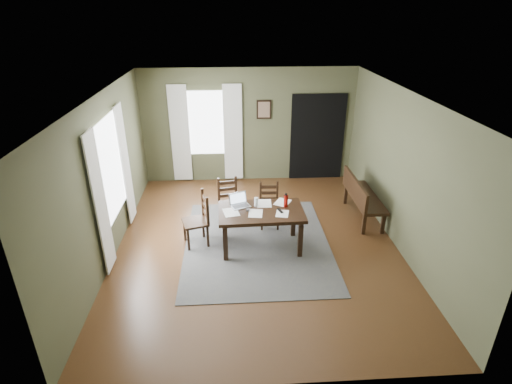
{
  "coord_description": "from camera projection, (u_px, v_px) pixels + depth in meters",
  "views": [
    {
      "loc": [
        -0.41,
        -6.18,
        3.97
      ],
      "look_at": [
        0.0,
        0.3,
        0.9
      ],
      "focal_mm": 28.0,
      "sensor_mm": 36.0,
      "label": 1
    }
  ],
  "objects": [
    {
      "name": "chair_end",
      "position": [
        198.0,
        220.0,
        7.1
      ],
      "size": [
        0.53,
        0.53,
        0.98
      ],
      "rotation": [
        0.0,
        0.0,
        -1.28
      ],
      "color": "black",
      "rests_on": "rug"
    },
    {
      "name": "curtain_left_near",
      "position": [
        100.0,
        204.0,
        6.09
      ],
      "size": [
        0.03,
        0.48,
        2.3
      ],
      "color": "silver",
      "rests_on": "ground"
    },
    {
      "name": "curtain_back_right",
      "position": [
        233.0,
        133.0,
        9.42
      ],
      "size": [
        0.44,
        0.03,
        2.3
      ],
      "color": "silver",
      "rests_on": "ground"
    },
    {
      "name": "tv_remote",
      "position": [
        280.0,
        211.0,
        6.84
      ],
      "size": [
        0.1,
        0.18,
        0.02
      ],
      "primitive_type": "cube",
      "rotation": [
        0.0,
        0.0,
        0.31
      ],
      "color": "black",
      "rests_on": "dining_table"
    },
    {
      "name": "bench",
      "position": [
        361.0,
        195.0,
        7.98
      ],
      "size": [
        0.49,
        1.51,
        0.85
      ],
      "rotation": [
        0.0,
        0.0,
        1.57
      ],
      "color": "black",
      "rests_on": "ground"
    },
    {
      "name": "paper_c",
      "position": [
        264.0,
        203.0,
        7.11
      ],
      "size": [
        0.26,
        0.34,
        0.0
      ],
      "primitive_type": "cube",
      "rotation": [
        0.0,
        0.0,
        -0.04
      ],
      "color": "white",
      "rests_on": "dining_table"
    },
    {
      "name": "water_bottle",
      "position": [
        286.0,
        201.0,
        6.95
      ],
      "size": [
        0.08,
        0.08,
        0.25
      ],
      "rotation": [
        0.0,
        0.0,
        -0.06
      ],
      "color": "#A7140C",
      "rests_on": "dining_table"
    },
    {
      "name": "framed_picture",
      "position": [
        264.0,
        110.0,
        9.25
      ],
      "size": [
        0.34,
        0.03,
        0.44
      ],
      "color": "black",
      "rests_on": "ground"
    },
    {
      "name": "drinking_glass",
      "position": [
        256.0,
        202.0,
        6.99
      ],
      "size": [
        0.09,
        0.09,
        0.16
      ],
      "primitive_type": "cylinder",
      "rotation": [
        0.0,
        0.0,
        0.37
      ],
      "color": "silver",
      "rests_on": "dining_table"
    },
    {
      "name": "rug",
      "position": [
        257.0,
        243.0,
        7.3
      ],
      "size": [
        2.6,
        3.2,
        0.01
      ],
      "color": "#444444",
      "rests_on": "ground"
    },
    {
      "name": "ground",
      "position": [
        257.0,
        244.0,
        7.3
      ],
      "size": [
        5.0,
        6.0,
        0.01
      ],
      "color": "#492C16"
    },
    {
      "name": "window_left",
      "position": [
        110.0,
        169.0,
        6.72
      ],
      "size": [
        0.01,
        1.3,
        1.7
      ],
      "color": "white",
      "rests_on": "ground"
    },
    {
      "name": "computer_mouse",
      "position": [
        248.0,
        210.0,
        6.86
      ],
      "size": [
        0.06,
        0.1,
        0.03
      ],
      "primitive_type": "cube",
      "rotation": [
        0.0,
        0.0,
        -0.11
      ],
      "color": "#3F3F42",
      "rests_on": "dining_table"
    },
    {
      "name": "paper_b",
      "position": [
        282.0,
        214.0,
        6.76
      ],
      "size": [
        0.26,
        0.31,
        0.0
      ],
      "primitive_type": "cube",
      "rotation": [
        0.0,
        0.0,
        -0.21
      ],
      "color": "white",
      "rests_on": "dining_table"
    },
    {
      "name": "laptop",
      "position": [
        239.0,
        202.0,
        7.02
      ],
      "size": [
        0.4,
        0.36,
        0.22
      ],
      "rotation": [
        0.0,
        0.0,
        0.38
      ],
      "color": "#B7B7BC",
      "rests_on": "dining_table"
    },
    {
      "name": "curtain_left_far",
      "position": [
        126.0,
        165.0,
        7.57
      ],
      "size": [
        0.03,
        0.48,
        2.3
      ],
      "color": "silver",
      "rests_on": "ground"
    },
    {
      "name": "paper_e",
      "position": [
        256.0,
        213.0,
        6.77
      ],
      "size": [
        0.27,
        0.33,
        0.0
      ],
      "primitive_type": "cube",
      "rotation": [
        0.0,
        0.0,
        -0.13
      ],
      "color": "white",
      "rests_on": "dining_table"
    },
    {
      "name": "room_shell",
      "position": [
        257.0,
        150.0,
        6.53
      ],
      "size": [
        5.02,
        6.02,
        2.71
      ],
      "color": "#494C31",
      "rests_on": "ground"
    },
    {
      "name": "chair_back_left",
      "position": [
        229.0,
        202.0,
        7.79
      ],
      "size": [
        0.48,
        0.49,
        0.93
      ],
      "rotation": [
        0.0,
        0.0,
        0.22
      ],
      "color": "black",
      "rests_on": "rug"
    },
    {
      "name": "paper_a",
      "position": [
        231.0,
        212.0,
        6.81
      ],
      "size": [
        0.31,
        0.37,
        0.0
      ],
      "primitive_type": "cube",
      "rotation": [
        0.0,
        0.0,
        0.21
      ],
      "color": "white",
      "rests_on": "dining_table"
    },
    {
      "name": "curtain_back_left",
      "position": [
        180.0,
        134.0,
        9.35
      ],
      "size": [
        0.44,
        0.03,
        2.3
      ],
      "color": "silver",
      "rests_on": "ground"
    },
    {
      "name": "chair_back_right",
      "position": [
        269.0,
        206.0,
        7.73
      ],
      "size": [
        0.39,
        0.39,
        0.87
      ],
      "rotation": [
        0.0,
        0.0,
        -0.02
      ],
      "color": "black",
      "rests_on": "rug"
    },
    {
      "name": "window_back",
      "position": [
        206.0,
        123.0,
        9.3
      ],
      "size": [
        1.0,
        0.01,
        1.5
      ],
      "color": "white",
      "rests_on": "ground"
    },
    {
      "name": "dining_table",
      "position": [
        261.0,
        215.0,
        6.91
      ],
      "size": [
        1.49,
        0.92,
        0.73
      ],
      "rotation": [
        0.0,
        0.0,
        0.03
      ],
      "color": "black",
      "rests_on": "rug"
    },
    {
      "name": "doorway_back",
      "position": [
        317.0,
        137.0,
        9.62
      ],
      "size": [
        1.3,
        0.03,
        2.1
      ],
      "color": "black",
      "rests_on": "ground"
    },
    {
      "name": "paper_d",
      "position": [
        283.0,
        202.0,
        7.15
      ],
      "size": [
        0.36,
        0.39,
        0.0
      ],
      "primitive_type": "cube",
      "rotation": [
        0.0,
        0.0,
        -0.5
      ],
      "color": "white",
      "rests_on": "dining_table"
    }
  ]
}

